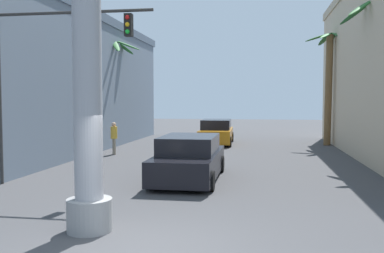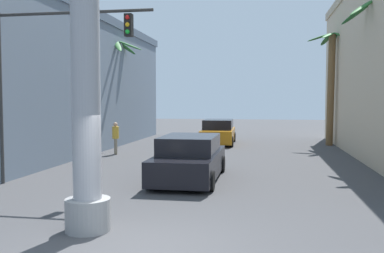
{
  "view_description": "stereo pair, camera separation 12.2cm",
  "coord_description": "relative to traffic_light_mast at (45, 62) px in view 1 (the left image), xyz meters",
  "views": [
    {
      "loc": [
        2.15,
        -7.44,
        2.82
      ],
      "look_at": [
        0.0,
        5.84,
        1.98
      ],
      "focal_mm": 40.0,
      "sensor_mm": 36.0,
      "label": 1
    },
    {
      "loc": [
        2.27,
        -7.42,
        2.82
      ],
      "look_at": [
        0.0,
        5.84,
        1.98
      ],
      "focal_mm": 40.0,
      "sensor_mm": 36.0,
      "label": 2
    }
  ],
  "objects": [
    {
      "name": "pedestrian_far_left",
      "position": [
        -0.55,
        7.98,
        -3.08
      ],
      "size": [
        0.46,
        0.46,
        1.66
      ],
      "color": "gray",
      "rests_on": "ground"
    },
    {
      "name": "palm_tree_far_left",
      "position": [
        -2.06,
        12.08,
        0.26
      ],
      "size": [
        3.44,
        3.11,
        6.55
      ],
      "color": "brown",
      "rests_on": "ground"
    },
    {
      "name": "palm_tree_mid_right",
      "position": [
        11.64,
        6.36,
        0.51
      ],
      "size": [
        3.14,
        3.41,
        7.11
      ],
      "color": "brown",
      "rests_on": "ground"
    },
    {
      "name": "building_left",
      "position": [
        -5.64,
        6.69,
        -0.26
      ],
      "size": [
        8.09,
        28.48,
        7.57
      ],
      "color": "slate",
      "rests_on": "ground"
    },
    {
      "name": "traffic_light_mast",
      "position": [
        0.0,
        0.0,
        0.0
      ],
      "size": [
        5.34,
        0.32,
        5.69
      ],
      "color": "#333333",
      "rests_on": "ground"
    },
    {
      "name": "ground_plane",
      "position": [
        4.76,
        4.44,
        -4.05
      ],
      "size": [
        89.63,
        89.63,
        0.0
      ],
      "primitive_type": "plane",
      "color": "#424244"
    },
    {
      "name": "car_lead",
      "position": [
        4.43,
        1.75,
        -3.31
      ],
      "size": [
        2.15,
        5.13,
        1.56
      ],
      "color": "black",
      "rests_on": "ground"
    },
    {
      "name": "palm_tree_far_right",
      "position": [
        11.02,
        14.39,
        0.14
      ],
      "size": [
        3.07,
        2.88,
        6.97
      ],
      "color": "brown",
      "rests_on": "ground"
    },
    {
      "name": "car_far",
      "position": [
        4.1,
        14.12,
        -3.31
      ],
      "size": [
        2.18,
        4.74,
        1.56
      ],
      "color": "black",
      "rests_on": "ground"
    }
  ]
}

